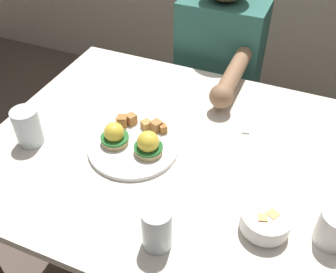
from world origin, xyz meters
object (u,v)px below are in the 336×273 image
fruit_bowl (265,221)px  water_glass_far (28,128)px  coffee_mug (336,228)px  fork (245,120)px  dining_table (186,176)px  eggs_benedict_plate (133,143)px  diner_person (217,72)px  water_glass_extra (157,230)px

fruit_bowl → water_glass_far: (-0.72, 0.04, 0.02)m
coffee_mug → fork: 0.47m
dining_table → eggs_benedict_plate: (-0.15, -0.05, 0.13)m
fruit_bowl → water_glass_far: bearing=176.6°
dining_table → diner_person: diner_person is taller
fork → water_glass_far: 0.68m
dining_table → fork: size_ratio=7.77×
coffee_mug → diner_person: (-0.51, 0.76, -0.14)m
dining_table → coffee_mug: size_ratio=10.80×
coffee_mug → water_glass_far: (-0.87, 0.01, 0.00)m
dining_table → diner_person: size_ratio=1.05×
dining_table → water_glass_extra: bearing=-81.9°
eggs_benedict_plate → fork: size_ratio=1.75×
dining_table → coffee_mug: (0.42, -0.15, 0.16)m
coffee_mug → water_glass_extra: bearing=-156.4°
fruit_bowl → fork: bearing=110.0°
fruit_bowl → fork: 0.42m
fruit_bowl → water_glass_extra: size_ratio=1.02×
fork → water_glass_far: size_ratio=1.32×
coffee_mug → water_glass_far: size_ratio=0.95×
water_glass_far → diner_person: bearing=63.6°
diner_person → water_glass_far: bearing=-116.4°
water_glass_far → diner_person: size_ratio=0.10×
eggs_benedict_plate → coffee_mug: coffee_mug is taller
eggs_benedict_plate → dining_table: bearing=17.4°
eggs_benedict_plate → fork: eggs_benedict_plate is taller
fork → coffee_mug: bearing=-50.9°
dining_table → eggs_benedict_plate: bearing=-162.6°
water_glass_far → fork: bearing=31.4°
diner_person → fork: bearing=-61.7°
diner_person → fruit_bowl: bearing=-65.7°
water_glass_far → water_glass_extra: water_glass_extra is taller
fork → diner_person: size_ratio=0.14×
eggs_benedict_plate → coffee_mug: (0.57, -0.11, 0.03)m
fruit_bowl → water_glass_far: size_ratio=1.03×
eggs_benedict_plate → water_glass_far: 0.32m
eggs_benedict_plate → diner_person: (0.07, 0.65, -0.11)m
diner_person → dining_table: bearing=-81.9°
water_glass_far → diner_person: (0.37, 0.74, -0.14)m
dining_table → coffee_mug: coffee_mug is taller
fruit_bowl → coffee_mug: 0.16m
dining_table → diner_person: 0.61m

